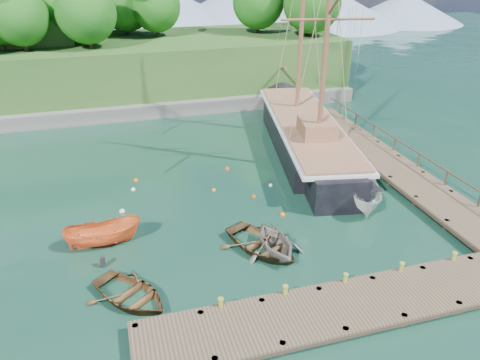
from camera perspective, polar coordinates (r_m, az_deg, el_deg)
The scene contains 24 objects.
ground at distance 26.27m, azimuth 3.47°, elevation -7.32°, with size 160.00×160.00×0.00m, color #123625.
dock_near at distance 22.11m, azimuth 14.38°, elevation -14.44°, with size 20.00×3.20×1.10m.
dock_east at distance 36.32m, azimuth 17.07°, elevation 2.39°, with size 3.20×24.00×1.10m.
bollard_0 at distance 21.52m, azimuth -2.31°, elevation -16.33°, with size 0.26×0.26×0.45m, color olive.
bollard_1 at distance 22.22m, azimuth 5.47°, elevation -14.79°, with size 0.26×0.26×0.45m, color olive.
bollard_2 at distance 23.29m, azimuth 12.55°, elevation -13.14°, with size 0.26×0.26×0.45m, color olive.
bollard_3 at distance 24.67m, azimuth 18.83°, elevation -11.49°, with size 0.26×0.26×0.45m, color olive.
bollard_4 at distance 26.33m, azimuth 24.33°, elevation -9.92°, with size 0.26×0.26×0.45m, color olive.
rowboat_0 at distance 22.88m, azimuth -13.12°, elevation -14.05°, with size 2.99×4.19×0.87m, color brown.
rowboat_1 at distance 25.23m, azimuth 4.27°, elevation -8.96°, with size 3.10×3.59×1.89m, color slate.
rowboat_2 at distance 25.49m, azimuth 2.67°, elevation -8.48°, with size 3.33×4.66×0.97m, color brown.
motorboat_orange at distance 26.88m, azimuth -16.19°, elevation -7.61°, with size 1.55×4.13×1.60m, color orange.
cabin_boat_white at distance 30.40m, azimuth 14.85°, elevation -3.15°, with size 1.79×4.75×1.83m, color silver.
schooner at distance 37.38m, azimuth 8.02°, elevation 5.09°, with size 8.24×26.23×19.16m.
mooring_buoy_0 at distance 29.72m, azimuth -14.17°, elevation -3.78°, with size 0.36×0.36×0.36m, color silver.
mooring_buoy_1 at distance 31.30m, azimuth -3.21°, elevation -1.30°, with size 0.28×0.28×0.28m, color orange.
mooring_buoy_2 at distance 30.48m, azimuth 1.68°, elevation -2.08°, with size 0.29×0.29×0.29m, color #DC4400.
mooring_buoy_3 at distance 31.95m, azimuth 3.76°, elevation -0.70°, with size 0.27×0.27×0.27m, color white.
mooring_buoy_4 at distance 33.32m, azimuth -12.56°, elevation -0.11°, with size 0.34×0.34×0.34m, color #E65C00.
mooring_buoy_5 at distance 34.23m, azimuth -1.54°, elevation 1.31°, with size 0.36×0.36×0.36m, color #ED4006.
mooring_buoy_6 at distance 32.13m, azimuth -12.88°, elevation -1.19°, with size 0.29×0.29×0.29m, color white.
mooring_buoy_7 at distance 28.61m, azimuth 5.22°, elevation -4.28°, with size 0.33×0.33×0.33m, color #ED6700.
headland at distance 52.84m, azimuth -22.53°, elevation 14.82°, with size 51.00×19.31×12.90m.
distant_ridge at distance 91.78m, azimuth -9.28°, elevation 19.94°, with size 117.00×40.00×10.00m.
Camera 1 is at (-7.60, -20.41, 14.68)m, focal length 35.00 mm.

